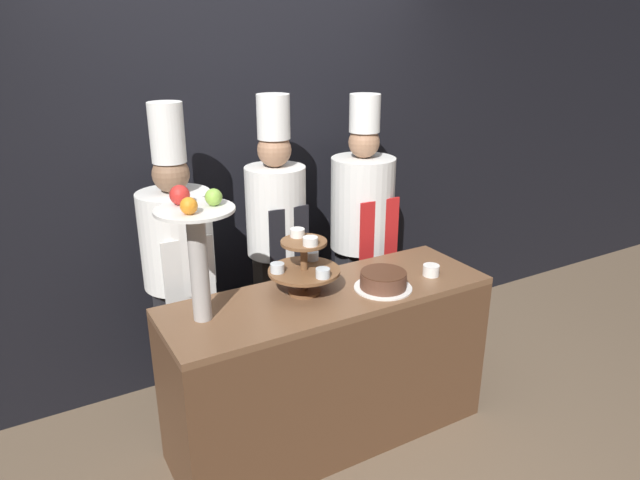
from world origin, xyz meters
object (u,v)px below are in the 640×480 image
Objects in this scene: cup_white at (431,270)px; chef_center_right at (362,225)px; fruit_pedestal at (196,238)px; cake_round at (383,281)px; tiered_stand at (304,264)px; chef_center_left at (277,235)px; chef_left at (179,263)px.

chef_center_right is at bearing 89.39° from cup_white.
cake_round is (0.91, -0.15, -0.35)m from fruit_pedestal.
tiered_stand reaches higher than cup_white.
chef_center_left reaches higher than chef_center_right.
tiered_stand reaches higher than cake_round.
chef_center_left is at bearing 111.26° from cake_round.
chef_left reaches higher than fruit_pedestal.
chef_center_left is (0.58, 0.00, 0.05)m from chef_left.
tiered_stand is at bearing -101.24° from chef_center_left.
tiered_stand is 0.42m from cake_round.
chef_center_right is (0.70, 0.53, -0.07)m from tiered_stand.
fruit_pedestal is at bearing -156.55° from chef_center_right.
cup_white is 0.05× the size of chef_center_left.
cup_white is (0.69, -0.15, -0.13)m from tiered_stand.
fruit_pedestal is at bearing -140.03° from chef_center_left.
chef_center_left reaches higher than chef_left.
chef_left reaches higher than cup_white.
cup_white is at bearing 1.28° from cake_round.
fruit_pedestal is at bearing -179.18° from tiered_stand.
tiered_stand is 0.20× the size of chef_left.
chef_left reaches higher than chef_center_right.
tiered_stand is at bearing -47.91° from chef_left.
tiered_stand is 0.54m from chef_center_left.
fruit_pedestal is 0.35× the size of chef_left.
fruit_pedestal is 0.34× the size of chef_center_left.
tiered_stand is 0.72m from cup_white.
chef_center_left is (-0.27, 0.69, 0.08)m from cake_round.
chef_left is 0.59m from chef_center_left.
chef_center_right is at bearing 64.45° from cake_round.
cup_white is (1.23, -0.14, -0.36)m from fruit_pedestal.
chef_left is at bearing 132.09° from tiered_stand.
cake_round is (0.37, -0.16, -0.11)m from tiered_stand.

